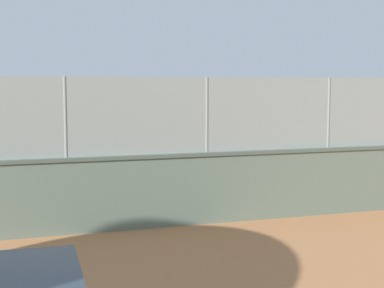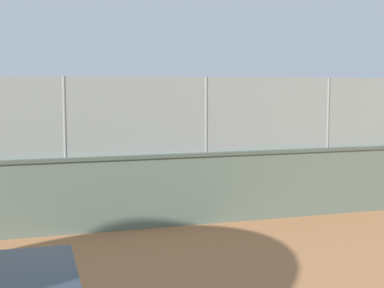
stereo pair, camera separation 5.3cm
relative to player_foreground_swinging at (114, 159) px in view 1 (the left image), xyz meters
The scene contains 7 objects.
ground_plane 8.55m from the player_foreground_swinging, 123.97° to the right, with size 260.00×260.00×0.00m, color #A36B42.
perimeter_wall 6.91m from the player_foreground_swinging, 129.78° to the left, with size 32.32×1.01×1.65m.
fence_panel_on_wall 7.11m from the player_foreground_swinging, 129.78° to the left, with size 31.73×0.72×1.71m.
player_foreground_swinging is the anchor object (origin of this frame).
player_at_service_line 7.71m from the player_foreground_swinging, 115.79° to the right, with size 1.29×0.79×1.72m.
sports_ball 2.74m from the player_foreground_swinging, 123.75° to the left, with size 0.17×0.17×0.17m, color white.
spare_ball_by_wall 4.70m from the player_foreground_swinging, 109.72° to the left, with size 0.18×0.18×0.18m, color white.
Camera 1 is at (7.63, 24.84, 3.18)m, focal length 53.71 mm.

